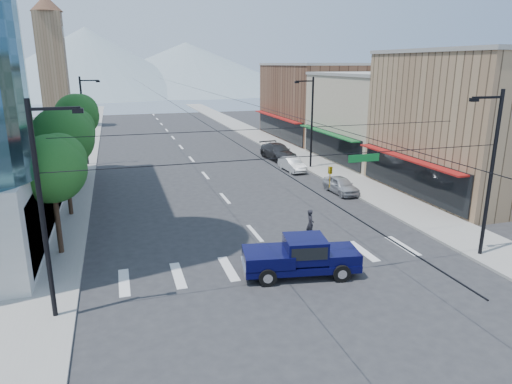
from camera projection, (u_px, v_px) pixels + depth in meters
ground at (290, 274)px, 22.94m from camera, size 160.00×160.00×0.00m
sidewalk_left at (82, 149)px, 56.29m from camera, size 4.00×120.00×0.15m
sidewalk_right at (266, 140)px, 63.11m from camera, size 4.00×120.00×0.15m
shop_near at (480, 125)px, 36.33m from camera, size 12.00×14.00×11.00m
shop_mid at (382, 118)px, 49.47m from camera, size 12.00×14.00×9.00m
shop_far at (320, 102)px, 64.05m from camera, size 12.00×18.00×10.00m
clock_tower at (52, 61)px, 72.38m from camera, size 4.80×4.80×20.40m
mountain_left at (87, 61)px, 153.63m from camera, size 80.00×80.00×22.00m
mountain_right at (187, 67)px, 173.32m from camera, size 90.00×90.00×18.00m
tree_near at (54, 166)px, 24.04m from camera, size 3.65×3.64×6.71m
tree_midnear at (65, 136)px, 30.32m from camera, size 4.09×4.09×7.52m
tree_midfar at (73, 130)px, 36.92m from camera, size 3.65×3.64×6.71m
tree_far at (78, 114)px, 43.19m from camera, size 4.09×4.09×7.52m
signal_rig at (304, 190)px, 20.81m from camera, size 21.80×0.20×9.00m
lamp_pole_nw at (85, 118)px, 46.15m from camera, size 2.00×0.25×9.00m
lamp_pole_ne at (311, 119)px, 44.86m from camera, size 2.00×0.25×9.00m
pickup_truck at (300, 256)px, 22.60m from camera, size 6.07×3.02×1.97m
pedestrian at (310, 224)px, 27.44m from camera, size 0.53×0.72×1.81m
parked_car_near at (341, 185)px, 37.10m from camera, size 1.75×4.04×1.36m
parked_car_mid at (292, 164)px, 44.80m from camera, size 1.62×4.18×1.36m
parked_car_far at (278, 152)px, 50.26m from camera, size 2.91×6.07×1.71m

